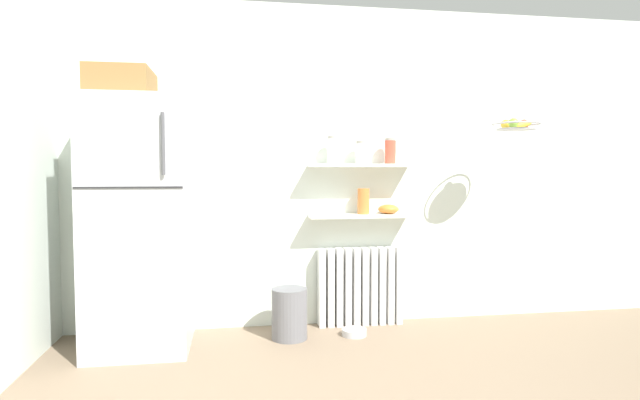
{
  "coord_description": "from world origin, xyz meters",
  "views": [
    {
      "loc": [
        -0.86,
        -2.14,
        1.26
      ],
      "look_at": [
        -0.26,
        1.6,
        1.05
      ],
      "focal_mm": 28.76,
      "sensor_mm": 36.0,
      "label": 1
    }
  ],
  "objects_px": {
    "radiator": "(360,286)",
    "pet_food_bowl": "(354,332)",
    "refrigerator": "(139,218)",
    "shelf_bowl": "(389,209)",
    "trash_bin": "(289,314)",
    "storage_jar_0": "(333,150)",
    "vase": "(363,201)",
    "storage_jar_2": "(390,151)",
    "hanging_fruit_basket": "(516,125)",
    "storage_jar_1": "(362,153)"
  },
  "relations": [
    {
      "from": "storage_jar_1",
      "to": "trash_bin",
      "type": "distance_m",
      "value": 1.39
    },
    {
      "from": "trash_bin",
      "to": "hanging_fruit_basket",
      "type": "relative_size",
      "value": 1.08
    },
    {
      "from": "storage_jar_1",
      "to": "storage_jar_2",
      "type": "distance_m",
      "value": 0.24
    },
    {
      "from": "vase",
      "to": "trash_bin",
      "type": "relative_size",
      "value": 0.55
    },
    {
      "from": "radiator",
      "to": "storage_jar_2",
      "type": "xyz_separation_m",
      "value": [
        0.24,
        -0.03,
        1.11
      ]
    },
    {
      "from": "trash_bin",
      "to": "hanging_fruit_basket",
      "type": "bearing_deg",
      "value": -4.9
    },
    {
      "from": "radiator",
      "to": "trash_bin",
      "type": "relative_size",
      "value": 1.82
    },
    {
      "from": "trash_bin",
      "to": "hanging_fruit_basket",
      "type": "xyz_separation_m",
      "value": [
        1.73,
        -0.15,
        1.42
      ]
    },
    {
      "from": "hanging_fruit_basket",
      "to": "refrigerator",
      "type": "bearing_deg",
      "value": 177.09
    },
    {
      "from": "storage_jar_0",
      "to": "hanging_fruit_basket",
      "type": "height_order",
      "value": "hanging_fruit_basket"
    },
    {
      "from": "refrigerator",
      "to": "storage_jar_2",
      "type": "distance_m",
      "value": 2.0
    },
    {
      "from": "shelf_bowl",
      "to": "storage_jar_1",
      "type": "bearing_deg",
      "value": 180.0
    },
    {
      "from": "storage_jar_0",
      "to": "trash_bin",
      "type": "distance_m",
      "value": 1.32
    },
    {
      "from": "shelf_bowl",
      "to": "trash_bin",
      "type": "relative_size",
      "value": 0.45
    },
    {
      "from": "refrigerator",
      "to": "trash_bin",
      "type": "bearing_deg",
      "value": 0.33
    },
    {
      "from": "vase",
      "to": "storage_jar_1",
      "type": "bearing_deg",
      "value": 180.0
    },
    {
      "from": "storage_jar_0",
      "to": "trash_bin",
      "type": "relative_size",
      "value": 0.58
    },
    {
      "from": "radiator",
      "to": "pet_food_bowl",
      "type": "bearing_deg",
      "value": -112.49
    },
    {
      "from": "vase",
      "to": "trash_bin",
      "type": "xyz_separation_m",
      "value": [
        -0.63,
        -0.24,
        -0.83
      ]
    },
    {
      "from": "refrigerator",
      "to": "shelf_bowl",
      "type": "bearing_deg",
      "value": 7.26
    },
    {
      "from": "vase",
      "to": "storage_jar_2",
      "type": "bearing_deg",
      "value": -0.0
    },
    {
      "from": "storage_jar_1",
      "to": "storage_jar_2",
      "type": "height_order",
      "value": "storage_jar_2"
    },
    {
      "from": "radiator",
      "to": "storage_jar_1",
      "type": "height_order",
      "value": "storage_jar_1"
    },
    {
      "from": "vase",
      "to": "pet_food_bowl",
      "type": "bearing_deg",
      "value": -117.93
    },
    {
      "from": "shelf_bowl",
      "to": "hanging_fruit_basket",
      "type": "relative_size",
      "value": 0.48
    },
    {
      "from": "vase",
      "to": "shelf_bowl",
      "type": "xyz_separation_m",
      "value": [
        0.21,
        0.0,
        -0.07
      ]
    },
    {
      "from": "radiator",
      "to": "pet_food_bowl",
      "type": "xyz_separation_m",
      "value": [
        -0.11,
        -0.27,
        -0.29
      ]
    },
    {
      "from": "storage_jar_0",
      "to": "shelf_bowl",
      "type": "height_order",
      "value": "storage_jar_0"
    },
    {
      "from": "vase",
      "to": "pet_food_bowl",
      "type": "relative_size",
      "value": 1.1
    },
    {
      "from": "storage_jar_2",
      "to": "trash_bin",
      "type": "distance_m",
      "value": 1.52
    },
    {
      "from": "storage_jar_0",
      "to": "shelf_bowl",
      "type": "xyz_separation_m",
      "value": [
        0.46,
        0.0,
        -0.48
      ]
    },
    {
      "from": "radiator",
      "to": "trash_bin",
      "type": "xyz_separation_m",
      "value": [
        -0.61,
        -0.27,
        -0.13
      ]
    },
    {
      "from": "shelf_bowl",
      "to": "hanging_fruit_basket",
      "type": "height_order",
      "value": "hanging_fruit_basket"
    },
    {
      "from": "storage_jar_0",
      "to": "vase",
      "type": "height_order",
      "value": "storage_jar_0"
    },
    {
      "from": "shelf_bowl",
      "to": "trash_bin",
      "type": "xyz_separation_m",
      "value": [
        -0.84,
        -0.24,
        -0.76
      ]
    },
    {
      "from": "storage_jar_0",
      "to": "hanging_fruit_basket",
      "type": "bearing_deg",
      "value": -15.93
    },
    {
      "from": "storage_jar_0",
      "to": "radiator",
      "type": "bearing_deg",
      "value": 7.21
    },
    {
      "from": "radiator",
      "to": "storage_jar_2",
      "type": "bearing_deg",
      "value": -7.21
    },
    {
      "from": "refrigerator",
      "to": "storage_jar_1",
      "type": "xyz_separation_m",
      "value": [
        1.68,
        0.24,
        0.48
      ]
    },
    {
      "from": "storage_jar_2",
      "to": "storage_jar_0",
      "type": "bearing_deg",
      "value": 180.0
    },
    {
      "from": "vase",
      "to": "shelf_bowl",
      "type": "distance_m",
      "value": 0.22
    },
    {
      "from": "storage_jar_2",
      "to": "hanging_fruit_basket",
      "type": "xyz_separation_m",
      "value": [
        0.88,
        -0.39,
        0.19
      ]
    },
    {
      "from": "trash_bin",
      "to": "vase",
      "type": "bearing_deg",
      "value": 20.69
    },
    {
      "from": "shelf_bowl",
      "to": "hanging_fruit_basket",
      "type": "bearing_deg",
      "value": -23.51
    },
    {
      "from": "storage_jar_0",
      "to": "hanging_fruit_basket",
      "type": "relative_size",
      "value": 0.62
    },
    {
      "from": "storage_jar_0",
      "to": "pet_food_bowl",
      "type": "distance_m",
      "value": 1.43
    },
    {
      "from": "storage_jar_2",
      "to": "vase",
      "type": "distance_m",
      "value": 0.46
    },
    {
      "from": "storage_jar_2",
      "to": "shelf_bowl",
      "type": "relative_size",
      "value": 1.22
    },
    {
      "from": "storage_jar_1",
      "to": "shelf_bowl",
      "type": "distance_m",
      "value": 0.51
    },
    {
      "from": "refrigerator",
      "to": "vase",
      "type": "xyz_separation_m",
      "value": [
        1.7,
        0.24,
        0.09
      ]
    }
  ]
}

